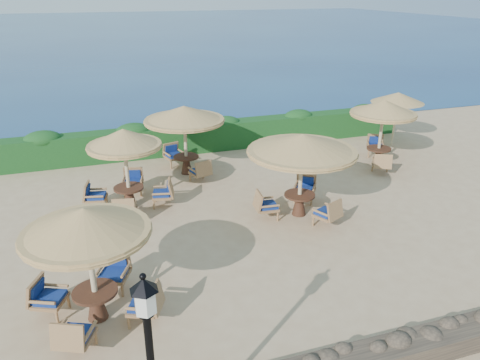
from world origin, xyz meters
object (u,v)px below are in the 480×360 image
Objects in this scene: cafe_set_3 at (184,122)px; extra_parasol at (398,98)px; cafe_set_2 at (126,159)px; cafe_set_4 at (383,117)px; cafe_set_0 at (88,247)px; cafe_set_1 at (302,154)px.

extra_parasol is at bearing 2.93° from cafe_set_3.
cafe_set_3 is at bearing -177.07° from extra_parasol.
cafe_set_2 and cafe_set_4 have the same top height.
cafe_set_3 and cafe_set_4 have the same top height.
cafe_set_3 is (3.68, 7.75, 0.27)m from cafe_set_0.
cafe_set_3 is (-9.64, -0.49, -0.12)m from extra_parasol.
cafe_set_2 is at bearing -166.83° from extra_parasol.
cafe_set_1 is at bearing -60.41° from cafe_set_3.
cafe_set_1 is at bearing -144.22° from extra_parasol.
cafe_set_3 is (-2.60, 4.58, 0.03)m from cafe_set_1.
cafe_set_0 and cafe_set_2 have the same top height.
cafe_set_2 reaches higher than extra_parasol.
cafe_set_0 is 1.01× the size of cafe_set_4.
cafe_set_2 is 3.36m from cafe_set_3.
cafe_set_2 is (-5.00, 2.26, -0.33)m from cafe_set_1.
cafe_set_1 and cafe_set_3 have the same top height.
cafe_set_0 is 12.84m from cafe_set_4.
cafe_set_4 is at bearing 29.12° from cafe_set_0.
cafe_set_0 is at bearing -148.26° from extra_parasol.
cafe_set_4 is at bearing 4.76° from cafe_set_2.
cafe_set_0 reaches higher than extra_parasol.
cafe_set_1 is 5.82m from cafe_set_4.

